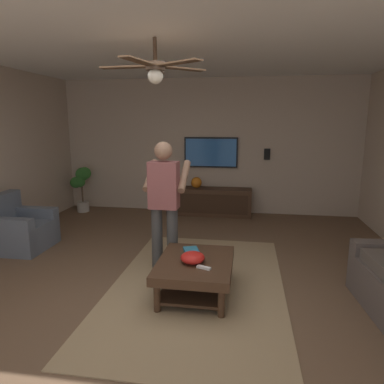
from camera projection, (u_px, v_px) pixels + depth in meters
ground_plane at (166, 299)px, 3.72m from camera, size 9.06×9.06×0.00m
wall_back_tv at (208, 147)px, 7.15m from camera, size 0.10×6.28×2.74m
ceiling_slab at (162, 20)px, 3.16m from camera, size 7.75×6.28×0.10m
area_rug at (198, 285)px, 4.01m from camera, size 3.17×1.96×0.01m
armchair at (18, 230)px, 5.16m from camera, size 0.81×0.82×0.82m
coffee_table at (195, 269)px, 3.76m from camera, size 1.00×0.80×0.40m
media_console at (209, 202)px, 7.03m from camera, size 0.45×1.70×0.55m
tv at (211, 152)px, 7.07m from camera, size 0.05×1.10×0.62m
person_standing at (164, 199)px, 4.29m from camera, size 0.54×0.54×1.64m
potted_plant_tall at (82, 182)px, 7.26m from camera, size 0.36×0.41×0.94m
bowl at (193, 258)px, 3.66m from camera, size 0.26×0.26×0.12m
remote_white at (204, 268)px, 3.52m from camera, size 0.10×0.16×0.02m
book at (191, 251)px, 3.96m from camera, size 0.26×0.22×0.04m
vase_round at (196, 182)px, 7.02m from camera, size 0.22×0.22×0.22m
wall_speaker_left at (267, 154)px, 6.91m from camera, size 0.06×0.12×0.22m
wall_speaker_right at (165, 149)px, 7.22m from camera, size 0.06×0.12×0.22m
ceiling_fan at (156, 69)px, 3.57m from camera, size 1.20×1.14×0.46m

